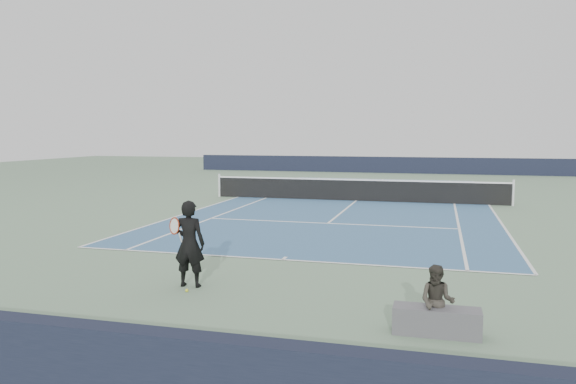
% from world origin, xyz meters
% --- Properties ---
extents(ground, '(80.00, 80.00, 0.00)m').
position_xyz_m(ground, '(0.00, 0.00, 0.00)').
color(ground, slate).
extents(court_surface, '(10.97, 23.77, 0.01)m').
position_xyz_m(court_surface, '(0.00, 0.00, 0.01)').
color(court_surface, '#396188').
rests_on(court_surface, ground).
extents(tennis_net, '(12.90, 0.10, 1.07)m').
position_xyz_m(tennis_net, '(0.00, 0.00, 0.50)').
color(tennis_net, silver).
rests_on(tennis_net, ground).
extents(windscreen_far, '(30.00, 0.25, 1.20)m').
position_xyz_m(windscreen_far, '(0.00, 17.88, 0.60)').
color(windscreen_far, black).
rests_on(windscreen_far, ground).
extents(windscreen_near, '(30.00, 0.25, 1.20)m').
position_xyz_m(windscreen_near, '(0.00, -19.88, 0.60)').
color(windscreen_near, black).
rests_on(windscreen_near, ground).
extents(tennis_player, '(0.78, 0.50, 1.68)m').
position_xyz_m(tennis_player, '(-1.12, -14.51, 0.84)').
color(tennis_player, black).
rests_on(tennis_player, ground).
extents(tennis_ball, '(0.06, 0.06, 0.06)m').
position_xyz_m(tennis_ball, '(-1.01, -14.88, 0.03)').
color(tennis_ball, yellow).
rests_on(tennis_ball, ground).
extents(spectator_bench, '(1.32, 0.67, 1.08)m').
position_xyz_m(spectator_bench, '(3.49, -15.96, 0.36)').
color(spectator_bench, '#555459').
rests_on(spectator_bench, ground).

